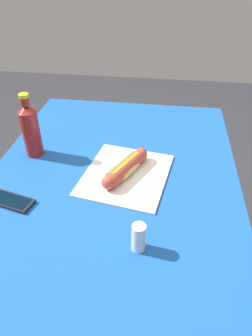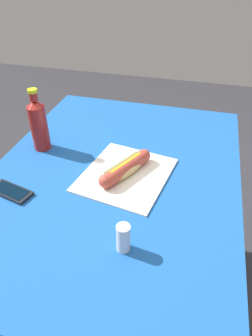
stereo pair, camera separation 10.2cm
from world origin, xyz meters
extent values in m
plane|color=#2D2D33|center=(0.00, 0.00, 0.00)|extent=(6.00, 6.00, 0.00)
cylinder|color=brown|center=(0.46, -0.31, 0.37)|extent=(0.07, 0.07, 0.73)
cylinder|color=brown|center=(0.46, 0.31, 0.37)|extent=(0.07, 0.07, 0.73)
cube|color=brown|center=(0.00, 0.00, 0.75)|extent=(1.08, 0.78, 0.03)
cube|color=#19519E|center=(0.00, 0.00, 0.77)|extent=(1.14, 0.84, 0.00)
cube|color=silver|center=(0.00, -0.04, 0.77)|extent=(0.35, 0.32, 0.01)
ellipsoid|color=#DBB26B|center=(0.00, -0.04, 0.79)|extent=(0.19, 0.13, 0.04)
cylinder|color=#B24233|center=(0.00, -0.04, 0.80)|extent=(0.19, 0.13, 0.05)
sphere|color=#B24233|center=(0.09, -0.09, 0.80)|extent=(0.05, 0.05, 0.05)
sphere|color=#B24233|center=(-0.08, 0.00, 0.80)|extent=(0.05, 0.05, 0.05)
cube|color=yellow|center=(0.00, -0.04, 0.82)|extent=(0.13, 0.07, 0.00)
cylinder|color=#568433|center=(0.01, -0.03, 0.81)|extent=(0.15, 0.09, 0.02)
cube|color=black|center=(-0.18, 0.28, 0.77)|extent=(0.09, 0.15, 0.01)
cube|color=black|center=(-0.18, 0.28, 0.78)|extent=(0.07, 0.12, 0.00)
cylinder|color=maroon|center=(0.09, 0.31, 0.85)|extent=(0.06, 0.06, 0.17)
cone|color=maroon|center=(0.09, 0.31, 0.95)|extent=(0.06, 0.06, 0.02)
cylinder|color=maroon|center=(0.09, 0.31, 0.98)|extent=(0.03, 0.03, 0.03)
cylinder|color=yellow|center=(0.09, 0.31, 1.00)|extent=(0.03, 0.03, 0.01)
cylinder|color=silver|center=(-0.30, -0.12, 0.81)|extent=(0.04, 0.04, 0.08)
camera|label=1|loc=(-0.81, -0.16, 1.41)|focal=32.87mm
camera|label=2|loc=(-0.79, -0.26, 1.41)|focal=32.87mm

